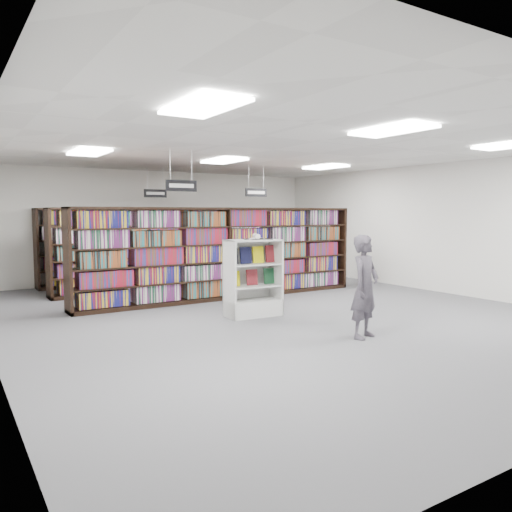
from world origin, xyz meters
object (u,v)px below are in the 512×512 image
bookshelf_row_near (224,253)px  endcap_display (252,291)px  open_book (257,238)px  shopper (365,287)px

bookshelf_row_near → endcap_display: size_ratio=4.74×
bookshelf_row_near → endcap_display: bookshelf_row_near is taller
bookshelf_row_near → open_book: size_ratio=11.15×
bookshelf_row_near → shopper: size_ratio=4.27×
open_book → shopper: shopper is taller
bookshelf_row_near → open_book: (-0.39, -2.01, 0.46)m
endcap_display → open_book: bearing=2.6°
bookshelf_row_near → open_book: 2.10m
endcap_display → open_book: open_book is taller
bookshelf_row_near → shopper: bearing=-88.6°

